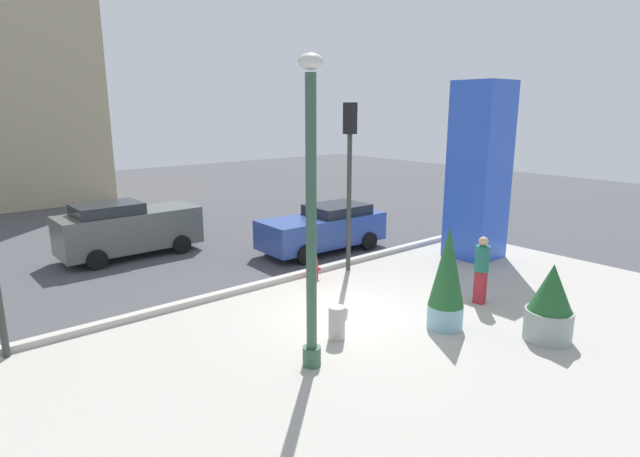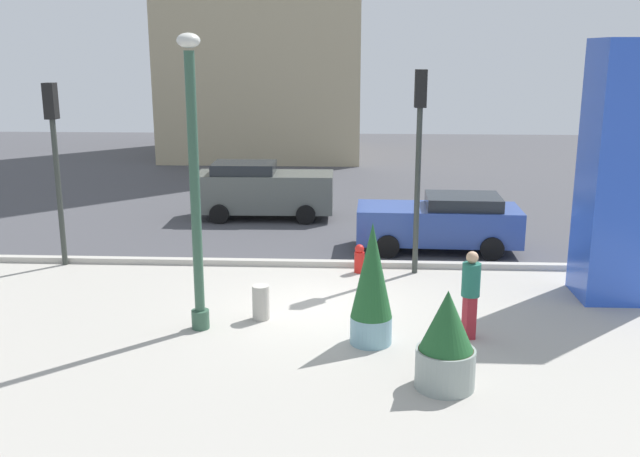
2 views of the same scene
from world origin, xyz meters
TOP-DOWN VIEW (x-y plane):
  - ground_plane at (0.00, 4.00)m, footprint 60.00×60.00m
  - plaza_pavement at (0.00, -2.00)m, footprint 18.00×10.00m
  - curb_strip at (0.00, 3.12)m, footprint 18.00×0.24m
  - lamp_post at (-2.33, -1.32)m, footprint 0.44×0.44m
  - art_pillar_blue at (6.66, 1.08)m, footprint 1.54×1.54m
  - potted_plant_near_right at (1.12, -1.89)m, footprint 0.81×0.81m
  - potted_plant_mid_plaza at (2.33, -3.70)m, footprint 1.01×1.01m
  - fire_hydrant at (0.92, 2.62)m, footprint 0.36×0.26m
  - concrete_bollard at (-1.17, -0.74)m, footprint 0.36×0.36m
  - traffic_light_corner at (2.33, 2.67)m, footprint 0.28×0.42m
  - car_far_lane at (-2.32, 8.62)m, footprint 4.61×1.99m
  - car_curb_west at (3.20, 4.88)m, footprint 4.59×2.12m
  - pedestrian_on_sidewalk at (3.05, -1.53)m, footprint 0.43×0.43m

SIDE VIEW (x-z plane):
  - ground_plane at x=0.00m, z-range 0.00..0.00m
  - plaza_pavement at x=0.00m, z-range -0.01..0.01m
  - curb_strip at x=0.00m, z-range 0.00..0.16m
  - fire_hydrant at x=0.92m, z-range -0.01..0.74m
  - concrete_bollard at x=-1.17m, z-range 0.00..0.75m
  - potted_plant_mid_plaza at x=2.33m, z-range -0.05..1.68m
  - car_curb_west at x=3.20m, z-range 0.03..1.62m
  - car_far_lane at x=-2.32m, z-range 0.02..1.91m
  - pedestrian_on_sidewalk at x=3.05m, z-range 0.11..1.89m
  - potted_plant_near_right at x=1.12m, z-range -0.01..2.40m
  - lamp_post at x=-2.33m, z-range -0.08..5.77m
  - art_pillar_blue at x=6.66m, z-range 0.00..5.79m
  - traffic_light_corner at x=2.33m, z-range 0.86..5.94m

